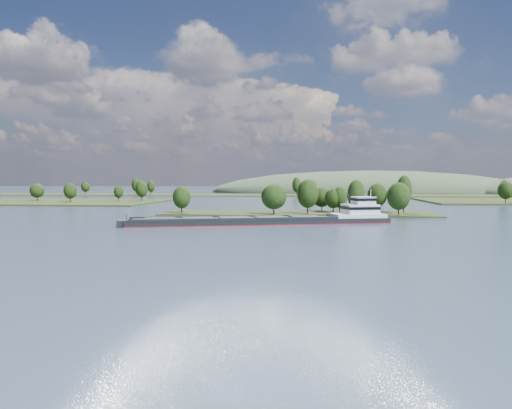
# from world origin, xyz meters

# --- Properties ---
(ground) EXTENTS (1800.00, 1800.00, 0.00)m
(ground) POSITION_xyz_m (0.00, 120.00, 0.00)
(ground) COLOR #314055
(ground) RESTS_ON ground
(tree_island) EXTENTS (100.00, 30.13, 15.16)m
(tree_island) POSITION_xyz_m (6.52, 178.62, 3.98)
(tree_island) COLOR #263316
(tree_island) RESTS_ON ground
(back_shoreline) EXTENTS (900.00, 60.00, 15.56)m
(back_shoreline) POSITION_xyz_m (8.60, 399.79, 0.70)
(back_shoreline) COLOR #263316
(back_shoreline) RESTS_ON ground
(hill_west) EXTENTS (320.00, 160.00, 44.00)m
(hill_west) POSITION_xyz_m (60.00, 500.00, 0.00)
(hill_west) COLOR #384932
(hill_west) RESTS_ON ground
(cargo_barge) EXTENTS (77.58, 32.30, 10.61)m
(cargo_barge) POSITION_xyz_m (-4.65, 138.51, 1.34)
(cargo_barge) COLOR black
(cargo_barge) RESTS_ON ground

